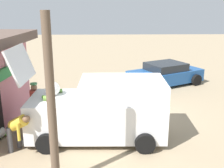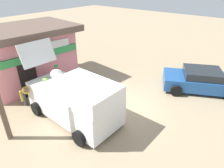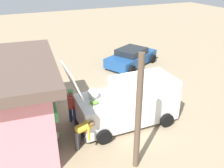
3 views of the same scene
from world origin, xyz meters
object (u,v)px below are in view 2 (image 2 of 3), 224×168
object	(u,v)px
storefront_bar	(28,54)
delivery_van	(75,99)
vendor_standing	(58,78)
paint_bucket	(88,76)
customer_bending	(27,93)
parked_sedan	(201,80)
unloaded_banana_pile	(35,90)

from	to	relation	value
storefront_bar	delivery_van	world-z (taller)	storefront_bar
vendor_standing	paint_bucket	bearing A→B (deg)	1.15
vendor_standing	customer_bending	world-z (taller)	vendor_standing
paint_bucket	vendor_standing	bearing A→B (deg)	-178.85
parked_sedan	customer_bending	bearing A→B (deg)	139.95
delivery_van	parked_sedan	xyz separation A→B (m)	(6.14, -3.45, -0.41)
customer_bending	unloaded_banana_pile	xyz separation A→B (m)	(0.93, 1.00, -0.62)
customer_bending	unloaded_banana_pile	size ratio (longest dim) A/B	1.62
parked_sedan	vendor_standing	world-z (taller)	vendor_standing
storefront_bar	vendor_standing	world-z (taller)	storefront_bar
storefront_bar	vendor_standing	xyz separation A→B (m)	(0.09, -2.49, -0.77)
parked_sedan	paint_bucket	world-z (taller)	parked_sedan
storefront_bar	unloaded_banana_pile	bearing A→B (deg)	-118.06
vendor_standing	delivery_van	bearing A→B (deg)	-110.64
parked_sedan	vendor_standing	bearing A→B (deg)	132.09
storefront_bar	delivery_van	bearing A→B (deg)	-99.39
storefront_bar	paint_bucket	distance (m)	3.70
storefront_bar	delivery_van	size ratio (longest dim) A/B	1.21
customer_bending	storefront_bar	bearing A→B (deg)	55.17
vendor_standing	paint_bucket	size ratio (longest dim) A/B	4.58
storefront_bar	customer_bending	bearing A→B (deg)	-124.83
delivery_van	customer_bending	distance (m)	2.60
storefront_bar	parked_sedan	world-z (taller)	storefront_bar
storefront_bar	parked_sedan	distance (m)	9.93
storefront_bar	unloaded_banana_pile	distance (m)	2.21
storefront_bar	parked_sedan	xyz separation A→B (m)	(5.33, -8.30, -1.12)
customer_bending	paint_bucket	size ratio (longest dim) A/B	3.49
vendor_standing	unloaded_banana_pile	xyz separation A→B (m)	(-0.84, 1.09, -0.77)
delivery_van	paint_bucket	world-z (taller)	delivery_van
paint_bucket	customer_bending	bearing A→B (deg)	179.46
delivery_van	unloaded_banana_pile	world-z (taller)	delivery_van
storefront_bar	unloaded_banana_pile	size ratio (longest dim) A/B	7.46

